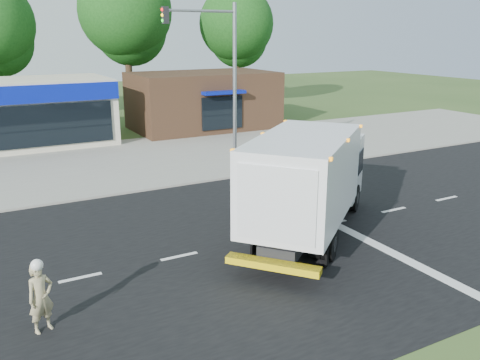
% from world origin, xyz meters
% --- Properties ---
extents(ground, '(120.00, 120.00, 0.00)m').
position_xyz_m(ground, '(0.00, 0.00, 0.00)').
color(ground, '#385123').
rests_on(ground, ground).
extents(road_asphalt, '(60.00, 14.00, 0.02)m').
position_xyz_m(road_asphalt, '(0.00, 0.00, 0.00)').
color(road_asphalt, black).
rests_on(road_asphalt, ground).
extents(sidewalk, '(60.00, 2.40, 0.12)m').
position_xyz_m(sidewalk, '(0.00, 8.20, 0.06)').
color(sidewalk, gray).
rests_on(sidewalk, ground).
extents(parking_apron, '(60.00, 9.00, 0.02)m').
position_xyz_m(parking_apron, '(0.00, 14.00, 0.01)').
color(parking_apron, gray).
rests_on(parking_apron, ground).
extents(lane_markings, '(55.20, 7.00, 0.01)m').
position_xyz_m(lane_markings, '(1.35, -1.35, 0.02)').
color(lane_markings, silver).
rests_on(lane_markings, road_asphalt).
extents(ems_box_truck, '(7.90, 7.21, 3.64)m').
position_xyz_m(ems_box_truck, '(1.53, -0.44, 2.10)').
color(ems_box_truck, black).
rests_on(ems_box_truck, ground).
extents(emergency_worker, '(0.72, 0.60, 1.80)m').
position_xyz_m(emergency_worker, '(-7.29, -2.28, 0.89)').
color(emergency_worker, tan).
rests_on(emergency_worker, ground).
extents(brown_storefront, '(10.00, 6.70, 4.00)m').
position_xyz_m(brown_storefront, '(7.00, 19.98, 2.00)').
color(brown_storefront, '#382316').
rests_on(brown_storefront, ground).
extents(traffic_signal_pole, '(3.51, 0.25, 8.00)m').
position_xyz_m(traffic_signal_pole, '(2.35, 7.60, 4.92)').
color(traffic_signal_pole, gray).
rests_on(traffic_signal_pole, ground).
extents(background_trees, '(36.77, 7.39, 12.10)m').
position_xyz_m(background_trees, '(-0.85, 28.16, 7.38)').
color(background_trees, '#332114').
rests_on(background_trees, ground).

